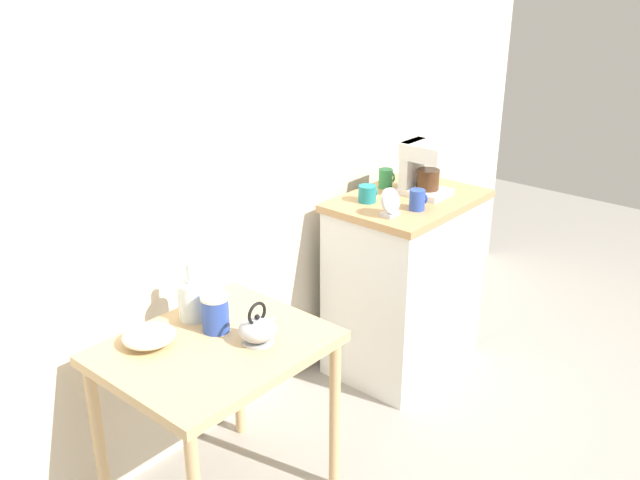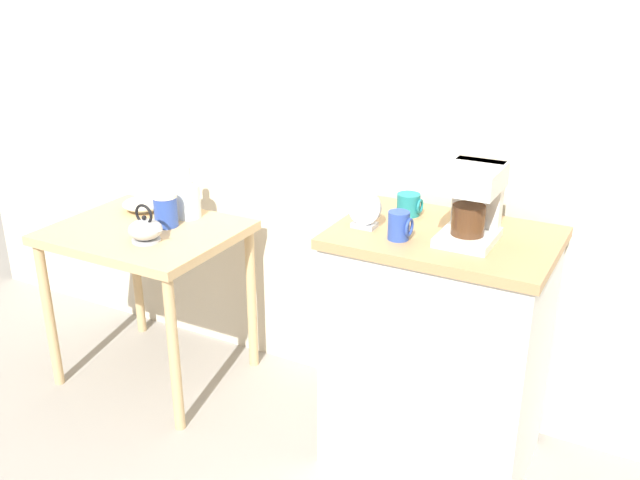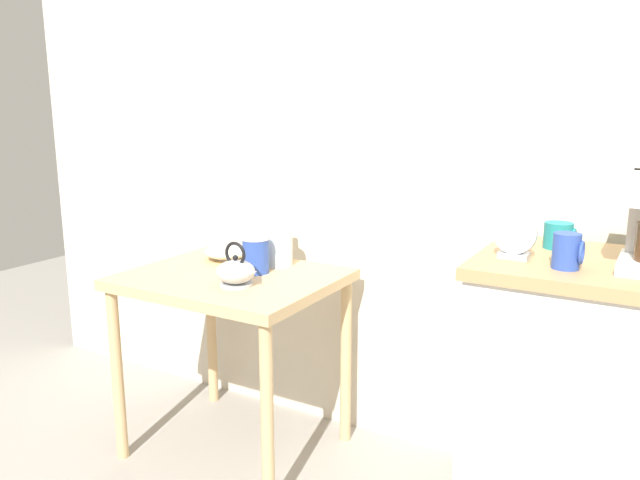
{
  "view_description": "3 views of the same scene",
  "coord_description": "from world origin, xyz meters",
  "px_view_note": "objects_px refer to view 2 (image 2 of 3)",
  "views": [
    {
      "loc": [
        -2.03,
        -1.7,
        2.04
      ],
      "look_at": [
        -0.01,
        0.03,
        0.94
      ],
      "focal_mm": 39.17,
      "sensor_mm": 36.0,
      "label": 1
    },
    {
      "loc": [
        1.37,
        -2.1,
        1.8
      ],
      "look_at": [
        0.23,
        0.03,
        0.83
      ],
      "focal_mm": 39.05,
      "sensor_mm": 36.0,
      "label": 2
    },
    {
      "loc": [
        0.81,
        -1.78,
        1.36
      ],
      "look_at": [
        -0.2,
        -0.03,
        0.92
      ],
      "focal_mm": 34.63,
      "sensor_mm": 36.0,
      "label": 3
    }
  ],
  "objects_px": {
    "coffee_maker": "(473,199)",
    "table_clock": "(365,212)",
    "teakettle": "(146,230)",
    "bowl_stoneware": "(144,204)",
    "glass_carafe_vase": "(187,200)",
    "mug_tall_green": "(476,207)",
    "mug_dark_teal": "(409,205)",
    "canister_enamel": "(166,210)",
    "mug_blue": "(399,226)"
  },
  "relations": [
    {
      "from": "teakettle",
      "to": "mug_dark_teal",
      "type": "distance_m",
      "value": 1.08
    },
    {
      "from": "canister_enamel",
      "to": "mug_tall_green",
      "type": "relative_size",
      "value": 1.49
    },
    {
      "from": "bowl_stoneware",
      "to": "coffee_maker",
      "type": "relative_size",
      "value": 0.74
    },
    {
      "from": "teakettle",
      "to": "glass_carafe_vase",
      "type": "relative_size",
      "value": 0.74
    },
    {
      "from": "teakettle",
      "to": "glass_carafe_vase",
      "type": "xyz_separation_m",
      "value": [
        -0.03,
        0.32,
        0.03
      ]
    },
    {
      "from": "bowl_stoneware",
      "to": "mug_tall_green",
      "type": "xyz_separation_m",
      "value": [
        1.53,
        0.06,
        0.21
      ]
    },
    {
      "from": "mug_tall_green",
      "to": "table_clock",
      "type": "height_order",
      "value": "table_clock"
    },
    {
      "from": "bowl_stoneware",
      "to": "glass_carafe_vase",
      "type": "height_order",
      "value": "glass_carafe_vase"
    },
    {
      "from": "bowl_stoneware",
      "to": "teakettle",
      "type": "relative_size",
      "value": 1.13
    },
    {
      "from": "mug_dark_teal",
      "to": "glass_carafe_vase",
      "type": "bearing_deg",
      "value": 178.41
    },
    {
      "from": "canister_enamel",
      "to": "teakettle",
      "type": "bearing_deg",
      "value": -76.39
    },
    {
      "from": "bowl_stoneware",
      "to": "table_clock",
      "type": "xyz_separation_m",
      "value": [
        1.2,
        -0.19,
        0.22
      ]
    },
    {
      "from": "teakettle",
      "to": "glass_carafe_vase",
      "type": "height_order",
      "value": "glass_carafe_vase"
    },
    {
      "from": "teakettle",
      "to": "mug_tall_green",
      "type": "bearing_deg",
      "value": 15.44
    },
    {
      "from": "coffee_maker",
      "to": "mug_blue",
      "type": "distance_m",
      "value": 0.25
    },
    {
      "from": "canister_enamel",
      "to": "mug_tall_green",
      "type": "bearing_deg",
      "value": 7.39
    },
    {
      "from": "teakettle",
      "to": "canister_enamel",
      "type": "bearing_deg",
      "value": 103.61
    },
    {
      "from": "mug_blue",
      "to": "table_clock",
      "type": "relative_size",
      "value": 0.74
    },
    {
      "from": "table_clock",
      "to": "mug_dark_teal",
      "type": "bearing_deg",
      "value": 65.62
    },
    {
      "from": "glass_carafe_vase",
      "to": "canister_enamel",
      "type": "distance_m",
      "value": 0.14
    },
    {
      "from": "coffee_maker",
      "to": "mug_blue",
      "type": "xyz_separation_m",
      "value": [
        -0.21,
        -0.11,
        -0.09
      ]
    },
    {
      "from": "bowl_stoneware",
      "to": "canister_enamel",
      "type": "xyz_separation_m",
      "value": [
        0.22,
        -0.11,
        0.04
      ]
    },
    {
      "from": "glass_carafe_vase",
      "to": "mug_dark_teal",
      "type": "height_order",
      "value": "mug_dark_teal"
    },
    {
      "from": "mug_dark_teal",
      "to": "bowl_stoneware",
      "type": "bearing_deg",
      "value": -179.96
    },
    {
      "from": "canister_enamel",
      "to": "mug_dark_teal",
      "type": "xyz_separation_m",
      "value": [
        1.07,
        0.11,
        0.17
      ]
    },
    {
      "from": "mug_blue",
      "to": "mug_dark_teal",
      "type": "xyz_separation_m",
      "value": [
        -0.06,
        0.24,
        -0.01
      ]
    },
    {
      "from": "bowl_stoneware",
      "to": "mug_blue",
      "type": "xyz_separation_m",
      "value": [
        1.35,
        -0.24,
        0.21
      ]
    },
    {
      "from": "mug_dark_teal",
      "to": "mug_tall_green",
      "type": "bearing_deg",
      "value": 14.44
    },
    {
      "from": "mug_tall_green",
      "to": "mug_dark_teal",
      "type": "height_order",
      "value": "mug_tall_green"
    },
    {
      "from": "mug_tall_green",
      "to": "canister_enamel",
      "type": "bearing_deg",
      "value": -172.61
    },
    {
      "from": "glass_carafe_vase",
      "to": "canister_enamel",
      "type": "relative_size",
      "value": 1.58
    },
    {
      "from": "coffee_maker",
      "to": "table_clock",
      "type": "bearing_deg",
      "value": -170.02
    },
    {
      "from": "canister_enamel",
      "to": "mug_tall_green",
      "type": "height_order",
      "value": "mug_tall_green"
    },
    {
      "from": "bowl_stoneware",
      "to": "mug_tall_green",
      "type": "bearing_deg",
      "value": 2.29
    },
    {
      "from": "teakettle",
      "to": "mug_tall_green",
      "type": "relative_size",
      "value": 1.74
    },
    {
      "from": "teakettle",
      "to": "mug_dark_teal",
      "type": "xyz_separation_m",
      "value": [
        1.02,
        0.29,
        0.19
      ]
    },
    {
      "from": "bowl_stoneware",
      "to": "mug_tall_green",
      "type": "relative_size",
      "value": 1.96
    },
    {
      "from": "teakettle",
      "to": "canister_enamel",
      "type": "xyz_separation_m",
      "value": [
        -0.04,
        0.18,
        0.02
      ]
    },
    {
      "from": "bowl_stoneware",
      "to": "mug_blue",
      "type": "height_order",
      "value": "mug_blue"
    },
    {
      "from": "mug_dark_teal",
      "to": "coffee_maker",
      "type": "bearing_deg",
      "value": -26.07
    },
    {
      "from": "glass_carafe_vase",
      "to": "coffee_maker",
      "type": "distance_m",
      "value": 1.36
    },
    {
      "from": "bowl_stoneware",
      "to": "table_clock",
      "type": "height_order",
      "value": "table_clock"
    },
    {
      "from": "table_clock",
      "to": "glass_carafe_vase",
      "type": "bearing_deg",
      "value": 166.96
    },
    {
      "from": "bowl_stoneware",
      "to": "canister_enamel",
      "type": "relative_size",
      "value": 1.32
    },
    {
      "from": "coffee_maker",
      "to": "mug_tall_green",
      "type": "distance_m",
      "value": 0.22
    },
    {
      "from": "coffee_maker",
      "to": "mug_tall_green",
      "type": "relative_size",
      "value": 2.66
    },
    {
      "from": "mug_blue",
      "to": "glass_carafe_vase",
      "type": "bearing_deg",
      "value": 166.34
    },
    {
      "from": "teakettle",
      "to": "canister_enamel",
      "type": "relative_size",
      "value": 1.17
    },
    {
      "from": "glass_carafe_vase",
      "to": "coffee_maker",
      "type": "bearing_deg",
      "value": -6.93
    },
    {
      "from": "teakettle",
      "to": "bowl_stoneware",
      "type": "bearing_deg",
      "value": 133.0
    }
  ]
}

